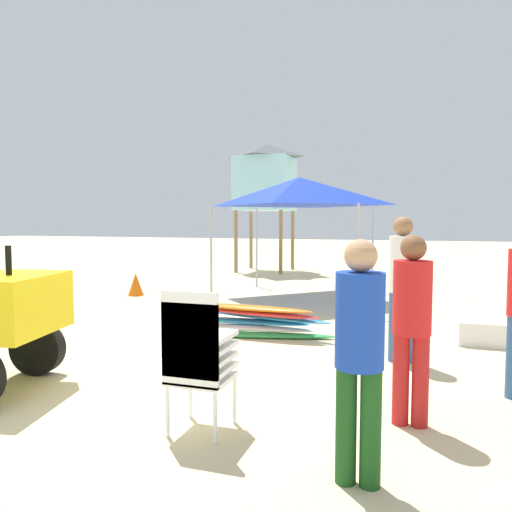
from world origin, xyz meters
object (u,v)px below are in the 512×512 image
object	(u,v)px
lifeguard_far_right	(402,278)
traffic_cone_far	(136,284)
cooler_box	(481,333)
lifeguard_near_left	(412,317)
popup_canopy	(299,192)
stacked_plastic_chairs	(197,351)
surfboard_pile	(254,320)
lifeguard_near_center	(359,346)
lifeguard_tower	(265,178)

from	to	relation	value
lifeguard_far_right	traffic_cone_far	distance (m)	7.17
cooler_box	lifeguard_near_left	bearing A→B (deg)	-105.54
lifeguard_far_right	popup_canopy	bearing A→B (deg)	117.66
stacked_plastic_chairs	surfboard_pile	bearing A→B (deg)	101.05
lifeguard_far_right	popup_canopy	xyz separation A→B (m)	(-2.40, 4.59, 1.35)
surfboard_pile	popup_canopy	distance (m)	4.40
lifeguard_near_left	lifeguard_near_center	xyz separation A→B (m)	(-0.31, -1.11, 0.00)
stacked_plastic_chairs	lifeguard_far_right	distance (m)	3.11
lifeguard_near_center	lifeguard_far_right	xyz separation A→B (m)	(0.15, 3.07, 0.11)
stacked_plastic_chairs	surfboard_pile	distance (m)	3.55
traffic_cone_far	cooler_box	bearing A→B (deg)	-19.22
lifeguard_tower	lifeguard_far_right	bearing A→B (deg)	-63.94
stacked_plastic_chairs	traffic_cone_far	world-z (taller)	stacked_plastic_chairs
stacked_plastic_chairs	popup_canopy	world-z (taller)	popup_canopy
traffic_cone_far	surfboard_pile	bearing A→B (deg)	-37.07
lifeguard_tower	cooler_box	distance (m)	11.05
surfboard_pile	lifeguard_tower	xyz separation A→B (m)	(-2.73, 9.27, 2.97)
stacked_plastic_chairs	lifeguard_tower	size ratio (longest dim) A/B	0.28
surfboard_pile	lifeguard_near_center	distance (m)	4.38
popup_canopy	traffic_cone_far	xyz separation A→B (m)	(-3.68, -0.88, -2.13)
surfboard_pile	lifeguard_far_right	bearing A→B (deg)	-19.11
lifeguard_far_right	surfboard_pile	bearing A→B (deg)	160.89
cooler_box	popup_canopy	bearing A→B (deg)	135.68
stacked_plastic_chairs	lifeguard_tower	world-z (taller)	lifeguard_tower
surfboard_pile	cooler_box	size ratio (longest dim) A/B	3.99
surfboard_pile	cooler_box	world-z (taller)	surfboard_pile
lifeguard_far_right	lifeguard_near_left	bearing A→B (deg)	-85.52
popup_canopy	lifeguard_tower	size ratio (longest dim) A/B	0.70
surfboard_pile	popup_canopy	size ratio (longest dim) A/B	0.78
stacked_plastic_chairs	cooler_box	bearing A→B (deg)	57.19
lifeguard_tower	traffic_cone_far	bearing A→B (deg)	-100.57
surfboard_pile	popup_canopy	world-z (taller)	popup_canopy
lifeguard_far_right	lifeguard_tower	size ratio (longest dim) A/B	0.42
lifeguard_far_right	lifeguard_tower	xyz separation A→B (m)	(-4.90, 10.03, 2.17)
stacked_plastic_chairs	lifeguard_far_right	world-z (taller)	lifeguard_far_right
lifeguard_far_right	lifeguard_tower	distance (m)	11.37
lifeguard_near_center	lifeguard_far_right	world-z (taller)	lifeguard_far_right
surfboard_pile	traffic_cone_far	xyz separation A→B (m)	(-3.91, 2.96, 0.02)
surfboard_pile	cooler_box	distance (m)	3.25
cooler_box	surfboard_pile	bearing A→B (deg)	-171.63
surfboard_pile	lifeguard_near_left	bearing A→B (deg)	-49.39
lifeguard_tower	cooler_box	xyz separation A→B (m)	(5.94, -8.80, -3.04)
lifeguard_tower	cooler_box	size ratio (longest dim) A/B	7.27
surfboard_pile	traffic_cone_far	bearing A→B (deg)	142.93
surfboard_pile	lifeguard_tower	bearing A→B (deg)	106.42
surfboard_pile	lifeguard_near_left	size ratio (longest dim) A/B	1.46
lifeguard_near_center	traffic_cone_far	distance (m)	9.03
stacked_plastic_chairs	lifeguard_tower	distance (m)	13.42
stacked_plastic_chairs	cooler_box	world-z (taller)	stacked_plastic_chairs
lifeguard_near_left	cooler_box	distance (m)	3.39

